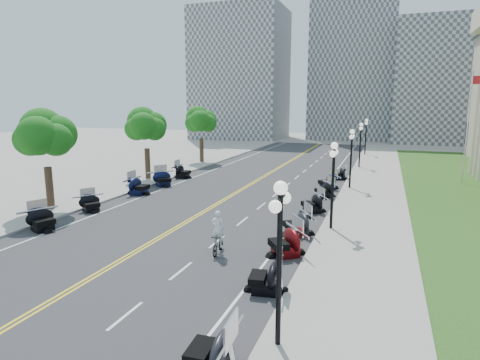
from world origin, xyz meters
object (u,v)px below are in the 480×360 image
at_px(flagpole, 467,129).
at_px(motorcycle_n_3, 211,349).
at_px(cyclist_rider, 218,216).
at_px(bicycle, 218,244).

distance_m(flagpole, motorcycle_n_3, 33.73).
relative_size(motorcycle_n_3, cyclist_rider, 1.09).
relative_size(motorcycle_n_3, bicycle, 1.19).
distance_m(motorcycle_n_3, cyclist_rider, 8.83).
relative_size(flagpole, cyclist_rider, 5.51).
xyz_separation_m(bicycle, cyclist_rider, (0.00, 0.00, 1.41)).
height_order(motorcycle_n_3, cyclist_rider, cyclist_rider).
xyz_separation_m(flagpole, cyclist_rider, (-14.08, -23.54, -3.10)).
bearing_deg(cyclist_rider, motorcycle_n_3, 111.89).
bearing_deg(bicycle, motorcycle_n_3, -74.30).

